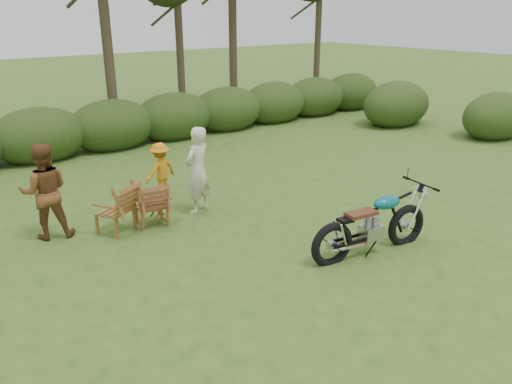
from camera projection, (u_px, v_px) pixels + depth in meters
ground at (341, 267)px, 7.77m from camera, size 80.00×80.00×0.00m
tree_line at (107, 8)px, 14.00m from camera, size 22.52×11.62×8.14m
motorcycle at (369, 252)px, 8.25m from camera, size 2.28×1.17×1.24m
lawn_chair_right at (153, 225)px, 9.29m from camera, size 0.68×0.68×0.86m
lawn_chair_left at (117, 231)px, 9.01m from camera, size 0.86×0.86×0.93m
side_table at (158, 210)px, 9.30m from camera, size 0.62×0.56×0.52m
cup at (155, 195)px, 9.17m from camera, size 0.15×0.15×0.09m
adult_a at (199, 211)px, 9.90m from camera, size 0.73×0.61×1.71m
adult_b at (52, 236)px, 8.81m from camera, size 0.97×0.86×1.69m
child at (162, 196)px, 10.71m from camera, size 0.84×0.61×1.17m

